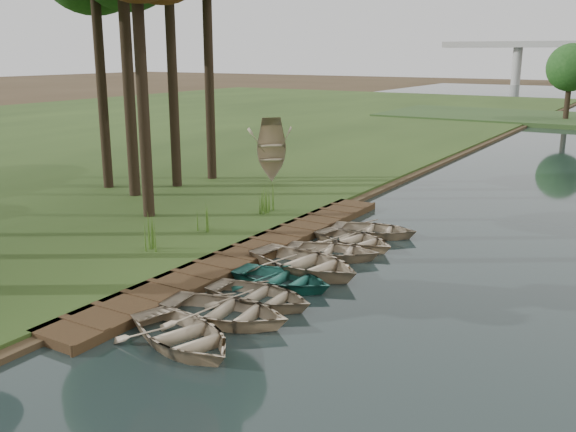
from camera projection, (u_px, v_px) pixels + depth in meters
The scene contains 15 objects.
ground at pixel (294, 265), 20.20m from camera, with size 300.00×300.00×0.00m, color #3D2F1D.
boardwalk at pixel (252, 252), 20.97m from camera, with size 1.60×16.00×0.30m, color #372615.
rowboat_0 at pixel (182, 332), 14.45m from camera, with size 2.37×3.31×0.69m, color tan.
rowboat_1 at pixel (226, 308), 15.77m from camera, with size 2.41×3.37×0.70m, color tan.
rowboat_2 at pixel (260, 293), 16.86m from camera, with size 2.17×3.04×0.63m, color tan.
rowboat_3 at pixel (282, 276), 18.13m from camera, with size 2.16×3.03×0.63m, color #276E60.
rowboat_4 at pixel (305, 260), 19.28m from camera, with size 2.72×3.81×0.79m, color tan.
rowboat_5 at pixel (333, 248), 20.67m from camera, with size 2.16×3.03×0.63m, color tan.
rowboat_6 at pixel (354, 237), 21.89m from camera, with size 2.18×3.05×0.63m, color tan.
rowboat_7 at pixel (374, 228), 23.12m from camera, with size 2.18×3.05×0.63m, color tan.
stored_rowboat at pixel (271, 175), 31.62m from camera, with size 2.25×3.15×0.65m, color tan.
reeds_0 at pixel (152, 233), 20.61m from camera, with size 0.60×0.60×1.11m, color #3F661E.
reeds_1 at pixel (206, 217), 22.84m from camera, with size 0.60×0.60×0.98m, color #3F661E.
reeds_2 at pixel (263, 201), 25.30m from camera, with size 0.60×0.60×1.04m, color #3F661E.
reeds_3 at pixel (266, 197), 25.72m from camera, with size 0.60×0.60×1.10m, color #3F661E.
Camera 1 is at (9.87, -16.45, 6.51)m, focal length 40.00 mm.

